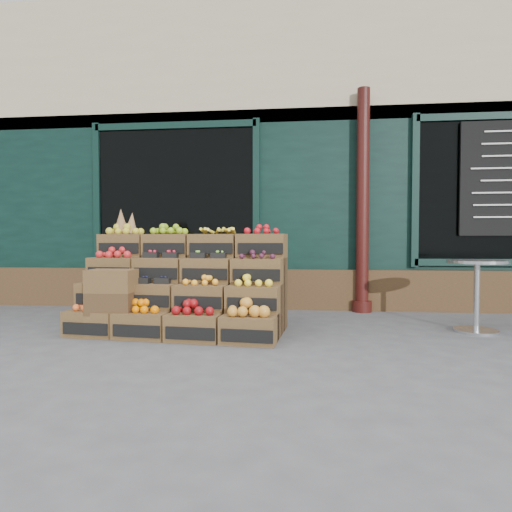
# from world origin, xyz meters

# --- Properties ---
(ground) EXTENTS (60.00, 60.00, 0.00)m
(ground) POSITION_xyz_m (0.00, 0.00, 0.00)
(ground) COLOR #4A4A4D
(ground) RESTS_ON ground
(shop_facade) EXTENTS (12.00, 6.24, 4.80)m
(shop_facade) POSITION_xyz_m (0.00, 5.11, 2.40)
(shop_facade) COLOR black
(shop_facade) RESTS_ON ground
(crate_display) EXTENTS (2.36, 1.30, 1.43)m
(crate_display) POSITION_xyz_m (-1.02, 0.54, 0.44)
(crate_display) COLOR brown
(crate_display) RESTS_ON ground
(spare_crates) EXTENTS (0.49, 0.35, 0.72)m
(spare_crates) POSITION_xyz_m (-1.69, 0.13, 0.36)
(spare_crates) COLOR brown
(spare_crates) RESTS_ON ground
(bistro_table) EXTENTS (0.64, 0.64, 0.81)m
(bistro_table) POSITION_xyz_m (2.28, 0.76, 0.50)
(bistro_table) COLOR silver
(bistro_table) RESTS_ON ground
(shopkeeper) EXTENTS (0.93, 0.74, 2.22)m
(shopkeeper) POSITION_xyz_m (-2.10, 2.66, 1.11)
(shopkeeper) COLOR #1C6320
(shopkeeper) RESTS_ON ground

